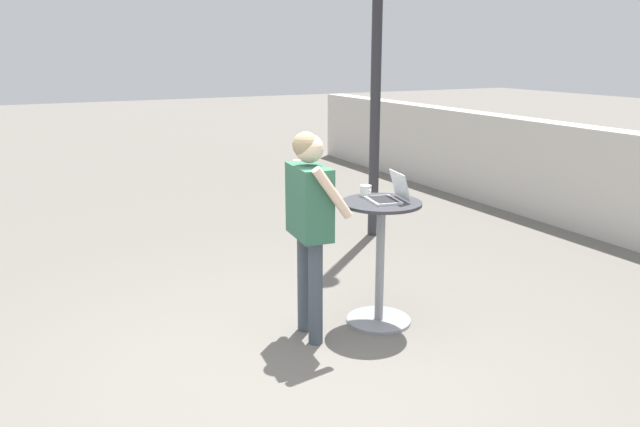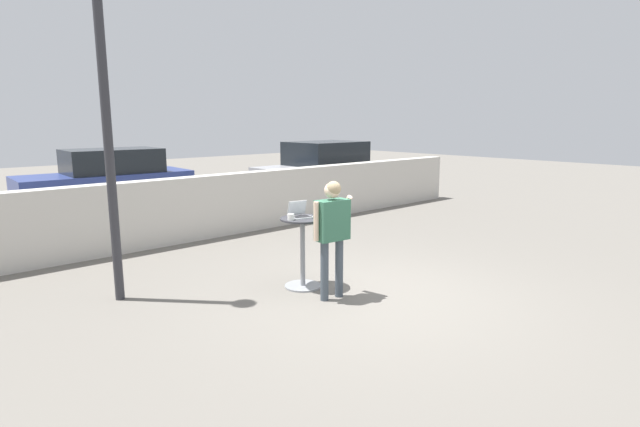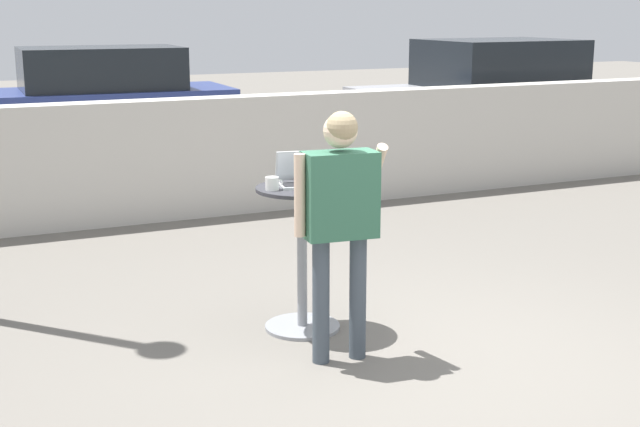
{
  "view_description": "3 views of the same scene",
  "coord_description": "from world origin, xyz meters",
  "px_view_note": "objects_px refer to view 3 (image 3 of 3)",
  "views": [
    {
      "loc": [
        3.61,
        -1.65,
        2.19
      ],
      "look_at": [
        -0.55,
        0.47,
        0.96
      ],
      "focal_mm": 35.0,
      "sensor_mm": 36.0,
      "label": 1
    },
    {
      "loc": [
        -4.93,
        -4.38,
        2.41
      ],
      "look_at": [
        -0.67,
        0.33,
        1.21
      ],
      "focal_mm": 28.0,
      "sensor_mm": 36.0,
      "label": 2
    },
    {
      "loc": [
        -2.83,
        -4.54,
        2.23
      ],
      "look_at": [
        -0.43,
        0.68,
        0.9
      ],
      "focal_mm": 50.0,
      "sensor_mm": 36.0,
      "label": 3
    }
  ],
  "objects_px": {
    "standing_person": "(340,205)",
    "parked_car_near_street": "(93,104)",
    "parked_car_further_down": "(490,98)",
    "cafe_table": "(302,249)",
    "coffee_mug": "(272,183)",
    "laptop": "(299,178)"
  },
  "relations": [
    {
      "from": "laptop",
      "to": "parked_car_further_down",
      "type": "xyz_separation_m",
      "value": [
        5.6,
        5.65,
        -0.19
      ]
    },
    {
      "from": "cafe_table",
      "to": "laptop",
      "type": "height_order",
      "value": "laptop"
    },
    {
      "from": "coffee_mug",
      "to": "parked_car_further_down",
      "type": "relative_size",
      "value": 0.03
    },
    {
      "from": "parked_car_near_street",
      "to": "parked_car_further_down",
      "type": "distance_m",
      "value": 5.97
    },
    {
      "from": "laptop",
      "to": "parked_car_near_street",
      "type": "relative_size",
      "value": 0.08
    },
    {
      "from": "cafe_table",
      "to": "coffee_mug",
      "type": "relative_size",
      "value": 8.19
    },
    {
      "from": "coffee_mug",
      "to": "parked_car_near_street",
      "type": "bearing_deg",
      "value": 87.88
    },
    {
      "from": "standing_person",
      "to": "parked_car_near_street",
      "type": "height_order",
      "value": "parked_car_near_street"
    },
    {
      "from": "cafe_table",
      "to": "standing_person",
      "type": "relative_size",
      "value": 0.63
    },
    {
      "from": "parked_car_further_down",
      "to": "coffee_mug",
      "type": "bearing_deg",
      "value": -135.53
    },
    {
      "from": "parked_car_further_down",
      "to": "laptop",
      "type": "bearing_deg",
      "value": -134.76
    },
    {
      "from": "cafe_table",
      "to": "parked_car_near_street",
      "type": "height_order",
      "value": "parked_car_near_street"
    },
    {
      "from": "laptop",
      "to": "parked_car_further_down",
      "type": "distance_m",
      "value": 7.96
    },
    {
      "from": "parked_car_near_street",
      "to": "parked_car_further_down",
      "type": "xyz_separation_m",
      "value": [
        5.54,
        -2.22,
        0.05
      ]
    },
    {
      "from": "cafe_table",
      "to": "parked_car_further_down",
      "type": "height_order",
      "value": "parked_car_further_down"
    },
    {
      "from": "standing_person",
      "to": "parked_car_further_down",
      "type": "height_order",
      "value": "parked_car_further_down"
    },
    {
      "from": "laptop",
      "to": "parked_car_further_down",
      "type": "bearing_deg",
      "value": 45.24
    },
    {
      "from": "coffee_mug",
      "to": "laptop",
      "type": "bearing_deg",
      "value": 18.44
    },
    {
      "from": "parked_car_near_street",
      "to": "standing_person",
      "type": "bearing_deg",
      "value": -90.58
    },
    {
      "from": "standing_person",
      "to": "parked_car_near_street",
      "type": "bearing_deg",
      "value": 89.42
    },
    {
      "from": "standing_person",
      "to": "parked_car_further_down",
      "type": "relative_size",
      "value": 0.4
    },
    {
      "from": "cafe_table",
      "to": "coffee_mug",
      "type": "bearing_deg",
      "value": -177.04
    }
  ]
}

